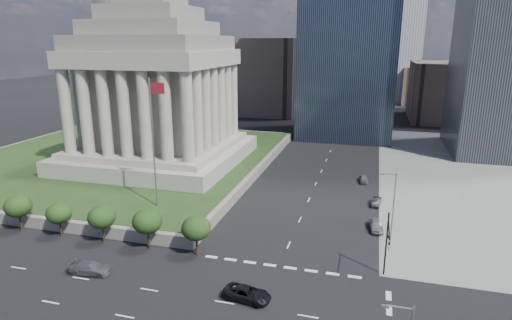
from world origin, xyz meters
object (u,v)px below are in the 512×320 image
(traffic_signal_ne, at_px, (387,241))
(parked_sedan_far, at_px, (364,179))
(street_lamp_north, at_px, (392,203))
(suv_grey, at_px, (90,268))
(flagpole, at_px, (154,137))
(pickup_truck, at_px, (247,294))
(war_memorial, at_px, (155,69))
(parked_sedan_near, at_px, (376,225))
(parked_sedan_mid, at_px, (376,202))

(traffic_signal_ne, distance_m, parked_sedan_far, 37.42)
(street_lamp_north, bearing_deg, suv_grey, -151.76)
(flagpole, xyz_separation_m, street_lamp_north, (35.16, 1.00, -7.45))
(street_lamp_north, distance_m, pickup_truck, 24.66)
(war_memorial, xyz_separation_m, traffic_signal_ne, (46.50, -34.30, -16.15))
(war_memorial, bearing_deg, parked_sedan_far, 3.55)
(war_memorial, relative_size, suv_grey, 7.66)
(flagpole, relative_size, parked_sedan_near, 4.48)
(traffic_signal_ne, relative_size, suv_grey, 1.57)
(street_lamp_north, height_order, parked_sedan_far, street_lamp_north)
(flagpole, bearing_deg, traffic_signal_ne, -16.71)
(war_memorial, relative_size, parked_sedan_near, 8.73)
(pickup_truck, distance_m, parked_sedan_near, 25.80)
(flagpole, relative_size, street_lamp_north, 2.00)
(flagpole, xyz_separation_m, parked_sedan_near, (33.33, 4.26, -12.35))
(parked_sedan_near, bearing_deg, war_memorial, 148.58)
(war_memorial, distance_m, pickup_truck, 56.70)
(war_memorial, xyz_separation_m, parked_sedan_far, (43.00, 2.67, -20.73))
(suv_grey, height_order, parked_sedan_near, parked_sedan_near)
(flagpole, bearing_deg, street_lamp_north, 1.63)
(traffic_signal_ne, bearing_deg, parked_sedan_far, 95.41)
(flagpole, height_order, street_lamp_north, flagpole)
(flagpole, distance_m, traffic_signal_ne, 36.69)
(pickup_truck, relative_size, parked_sedan_far, 1.34)
(pickup_truck, height_order, suv_grey, suv_grey)
(flagpole, relative_size, traffic_signal_ne, 2.50)
(war_memorial, relative_size, parked_sedan_mid, 10.33)
(parked_sedan_near, bearing_deg, flagpole, 179.32)
(suv_grey, bearing_deg, parked_sedan_near, -64.15)
(flagpole, xyz_separation_m, parked_sedan_far, (30.83, 26.67, -12.44))
(flagpole, bearing_deg, parked_sedan_mid, 23.55)
(war_memorial, xyz_separation_m, pickup_truck, (32.20, -41.84, -20.66))
(pickup_truck, height_order, parked_sedan_far, pickup_truck)
(pickup_truck, relative_size, parked_sedan_mid, 1.40)
(flagpole, distance_m, street_lamp_north, 35.95)
(parked_sedan_far, bearing_deg, suv_grey, -133.60)
(war_memorial, distance_m, flagpole, 28.16)
(traffic_signal_ne, distance_m, pickup_truck, 16.78)
(parked_sedan_near, bearing_deg, parked_sedan_far, 88.39)
(flagpole, distance_m, parked_sedan_mid, 38.44)
(street_lamp_north, distance_m, parked_sedan_far, 26.51)
(suv_grey, height_order, parked_sedan_mid, suv_grey)
(flagpole, xyz_separation_m, parked_sedan_mid, (33.33, 14.53, -12.49))
(war_memorial, height_order, pickup_truck, war_memorial)
(traffic_signal_ne, bearing_deg, parked_sedan_mid, 92.31)
(traffic_signal_ne, distance_m, suv_grey, 35.13)
(street_lamp_north, relative_size, pickup_truck, 1.89)
(war_memorial, height_order, traffic_signal_ne, war_memorial)
(pickup_truck, bearing_deg, parked_sedan_far, -5.35)
(suv_grey, distance_m, parked_sedan_far, 53.89)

